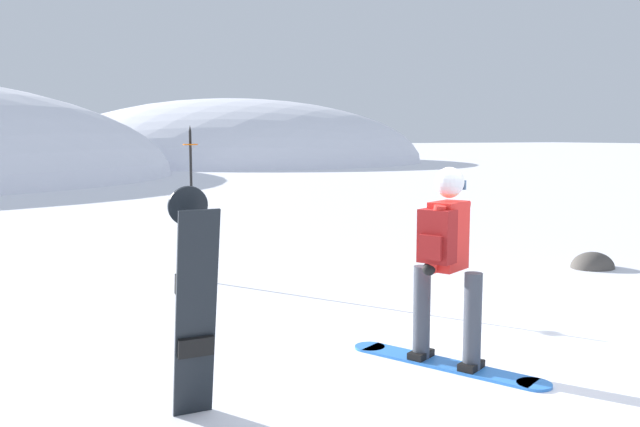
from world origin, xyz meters
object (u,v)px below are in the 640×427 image
at_px(piste_marker_near, 191,193).
at_px(rock_dark, 592,268).
at_px(snowboarder_main, 446,261).
at_px(spare_snowboard, 195,303).

xyz_separation_m(piste_marker_near, rock_dark, (5.64, -1.77, -1.20)).
bearing_deg(snowboarder_main, piste_marker_near, 102.77).
bearing_deg(rock_dark, snowboarder_main, -150.53).
bearing_deg(piste_marker_near, rock_dark, -17.41).
relative_size(spare_snowboard, piste_marker_near, 0.77).
height_order(snowboarder_main, spare_snowboard, snowboarder_main).
bearing_deg(spare_snowboard, piste_marker_near, 75.04).
relative_size(snowboarder_main, piste_marker_near, 0.81).
bearing_deg(spare_snowboard, rock_dark, 21.93).
bearing_deg(piste_marker_near, snowboarder_main, -77.23).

